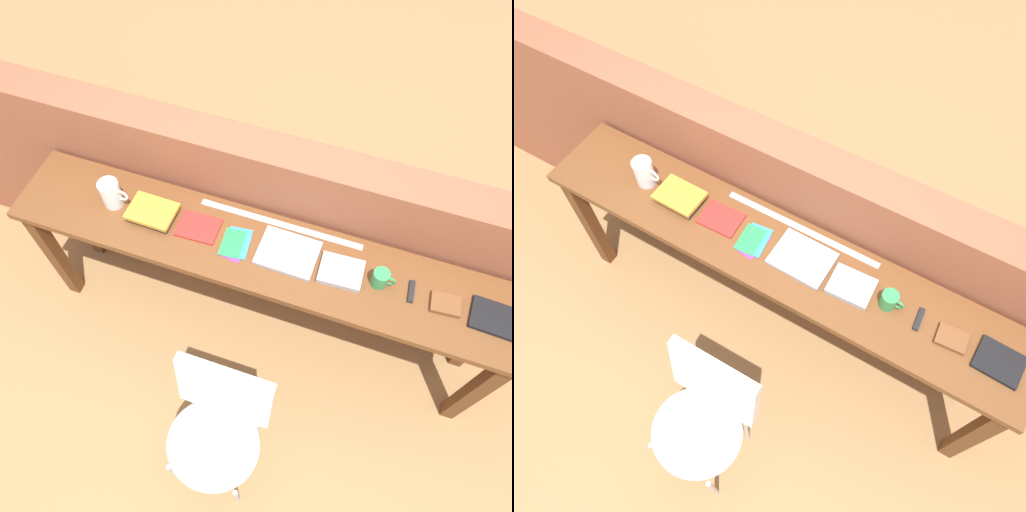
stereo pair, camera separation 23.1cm
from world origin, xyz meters
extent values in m
plane|color=#9E7547|center=(0.00, 0.00, 0.00)|extent=(40.00, 40.00, 0.00)
cube|color=#935138|center=(0.00, 0.64, 0.60)|extent=(6.00, 0.20, 1.21)
cube|color=brown|center=(0.00, 0.30, 0.86)|extent=(2.50, 0.44, 0.04)
cube|color=#5B341A|center=(-1.19, 0.14, 0.42)|extent=(0.07, 0.07, 0.84)
cube|color=#5B341A|center=(1.19, 0.14, 0.42)|extent=(0.07, 0.07, 0.84)
cube|color=#5B341A|center=(-1.19, 0.46, 0.42)|extent=(0.07, 0.07, 0.84)
cube|color=#5B341A|center=(1.19, 0.46, 0.42)|extent=(0.07, 0.07, 0.84)
ellipsoid|color=white|center=(0.06, -0.53, 0.45)|extent=(0.44, 0.42, 0.08)
cube|color=white|center=(0.06, -0.34, 0.69)|extent=(0.44, 0.11, 0.40)
cylinder|color=#B2B2B7|center=(-0.10, -0.69, 0.21)|extent=(0.02, 0.02, 0.41)
cylinder|color=#B2B2B7|center=(0.23, -0.68, 0.21)|extent=(0.02, 0.02, 0.41)
cylinder|color=#B2B2B7|center=(-0.11, -0.37, 0.21)|extent=(0.02, 0.02, 0.41)
cylinder|color=#B2B2B7|center=(0.22, -0.37, 0.21)|extent=(0.02, 0.02, 0.41)
cylinder|color=white|center=(-0.77, 0.32, 0.96)|extent=(0.10, 0.10, 0.15)
cone|color=white|center=(-0.77, 0.29, 1.04)|extent=(0.04, 0.03, 0.04)
torus|color=white|center=(-0.72, 0.32, 0.96)|extent=(0.07, 0.01, 0.07)
cube|color=navy|center=(-0.56, 0.30, 0.90)|extent=(0.22, 0.14, 0.03)
cube|color=gold|center=(-0.56, 0.31, 0.92)|extent=(0.23, 0.17, 0.02)
cube|color=red|center=(-0.32, 0.32, 0.89)|extent=(0.21, 0.16, 0.01)
cube|color=purple|center=(-0.12, 0.28, 0.88)|extent=(0.13, 0.16, 0.00)
cube|color=#3399D8|center=(-0.11, 0.30, 0.88)|extent=(0.13, 0.18, 0.00)
cube|color=green|center=(-0.13, 0.29, 0.89)|extent=(0.11, 0.16, 0.00)
cube|color=#9E9EA3|center=(0.13, 0.32, 0.89)|extent=(0.28, 0.22, 0.02)
cube|color=#9E9EA3|center=(0.39, 0.30, 0.89)|extent=(0.21, 0.17, 0.03)
cylinder|color=#338C4C|center=(0.57, 0.31, 0.93)|extent=(0.08, 0.08, 0.09)
torus|color=#338C4C|center=(0.61, 0.31, 0.93)|extent=(0.06, 0.01, 0.06)
cube|color=black|center=(0.72, 0.31, 0.89)|extent=(0.03, 0.11, 0.02)
cube|color=brown|center=(0.87, 0.30, 0.89)|extent=(0.14, 0.11, 0.02)
cube|color=black|center=(1.08, 0.30, 0.89)|extent=(0.20, 0.17, 0.02)
cube|color=silver|center=(0.05, 0.47, 0.88)|extent=(0.82, 0.03, 0.00)
camera|label=1|loc=(0.39, -0.85, 2.90)|focal=35.00mm
camera|label=2|loc=(0.60, -0.75, 2.90)|focal=35.00mm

